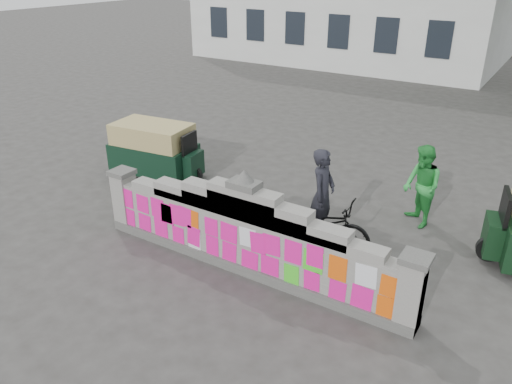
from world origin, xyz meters
TOP-DOWN VIEW (x-y plane):
  - ground at (0.00, 0.00)m, footprint 100.00×100.00m
  - parapet_wall at (-0.00, -0.01)m, footprint 6.48×0.44m
  - cyclist_bike at (0.81, 1.49)m, footprint 2.09×0.84m
  - cyclist_rider at (0.81, 1.49)m, footprint 0.48×0.69m
  - pedestrian at (2.17, 3.48)m, footprint 1.09×1.10m
  - rickshaw_left at (-4.46, 2.49)m, footprint 2.58×1.42m

SIDE VIEW (x-z plane):
  - ground at x=0.00m, z-range 0.00..0.00m
  - cyclist_bike at x=0.81m, z-range 0.00..1.08m
  - rickshaw_left at x=-4.46m, z-range 0.03..1.43m
  - parapet_wall at x=0.00m, z-range -0.26..1.75m
  - pedestrian at x=2.17m, z-range 0.00..1.79m
  - cyclist_rider at x=0.81m, z-range 0.00..1.82m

